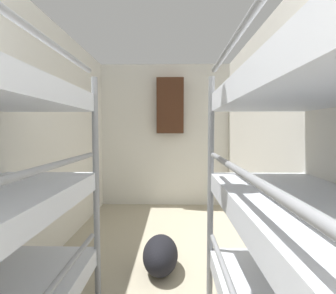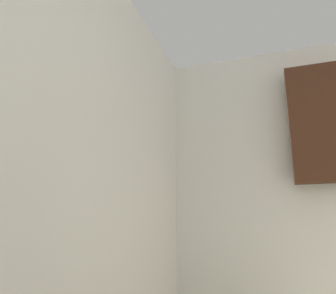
{
  "view_description": "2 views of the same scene",
  "coord_description": "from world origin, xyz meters",
  "views": [
    {
      "loc": [
        0.15,
        0.48,
        1.27
      ],
      "look_at": [
        0.1,
        2.83,
        1.12
      ],
      "focal_mm": 28.0,
      "sensor_mm": 36.0,
      "label": 1
    },
    {
      "loc": [
        -0.24,
        2.24,
        0.89
      ],
      "look_at": [
        -0.64,
        3.42,
        1.21
      ],
      "focal_mm": 35.0,
      "sensor_mm": 36.0,
      "label": 2
    }
  ],
  "objects": [
    {
      "name": "wall_left",
      "position": [
        -1.1,
        2.45,
        1.19
      ],
      "size": [
        0.06,
        5.03,
        2.38
      ],
      "color": "silver",
      "rests_on": "ground_plane"
    },
    {
      "name": "wall_right",
      "position": [
        1.1,
        2.45,
        1.19
      ],
      "size": [
        0.06,
        5.03,
        2.38
      ],
      "color": "silver",
      "rests_on": "ground_plane"
    },
    {
      "name": "wall_back",
      "position": [
        0.0,
        4.94,
        1.19
      ],
      "size": [
        2.27,
        0.06,
        2.38
      ],
      "color": "silver",
      "rests_on": "ground_plane"
    },
    {
      "name": "duffel_bag",
      "position": [
        0.03,
        2.76,
        0.16
      ],
      "size": [
        0.31,
        0.52,
        0.31
      ],
      "color": "black",
      "rests_on": "ground_plane"
    },
    {
      "name": "hanging_coat",
      "position": [
        0.09,
        4.79,
        1.68
      ],
      "size": [
        0.44,
        0.12,
        0.9
      ],
      "color": "#472819"
    }
  ]
}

